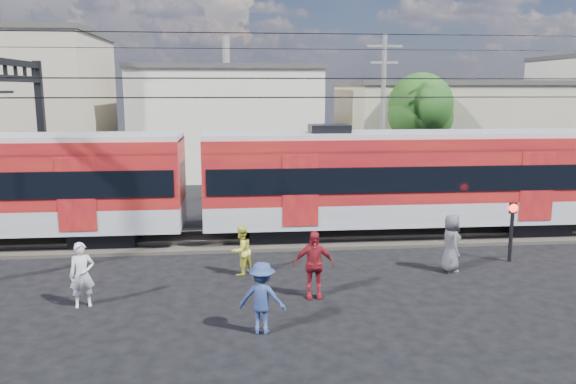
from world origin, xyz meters
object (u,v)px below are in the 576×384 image
commuter_train (414,177)px  pedestrian_c (262,298)px  pedestrian_a (82,275)px  crossing_signal (512,221)px

commuter_train → pedestrian_c: size_ratio=28.33×
pedestrian_a → pedestrian_c: pedestrian_a is taller
commuter_train → crossing_signal: 4.36m
pedestrian_c → pedestrian_a: bearing=-8.2°
pedestrian_a → crossing_signal: (13.48, 2.72, 0.53)m
pedestrian_a → crossing_signal: bearing=-3.6°
commuter_train → crossing_signal: commuter_train is taller
pedestrian_a → crossing_signal: 13.76m
pedestrian_a → crossing_signal: crossing_signal is taller
commuter_train → pedestrian_a: commuter_train is taller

